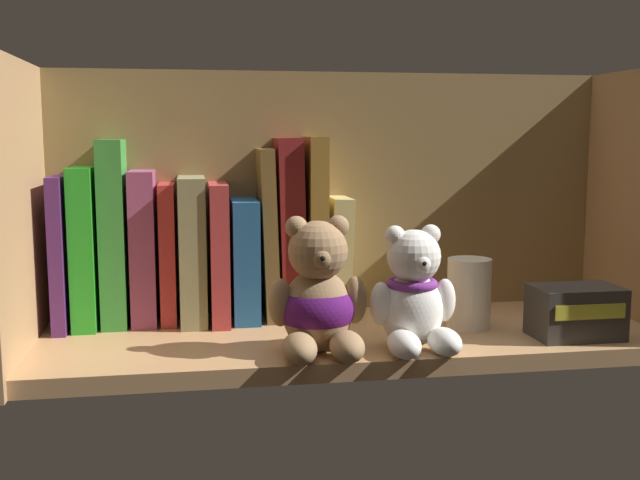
% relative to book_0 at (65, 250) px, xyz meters
% --- Properties ---
extents(shelf_board, '(0.73, 0.25, 0.02)m').
position_rel_book_0_xyz_m(shelf_board, '(0.34, -0.10, -0.10)').
color(shelf_board, tan).
rests_on(shelf_board, ground).
extents(shelf_back_panel, '(0.76, 0.01, 0.34)m').
position_rel_book_0_xyz_m(shelf_back_panel, '(0.34, 0.03, 0.06)').
color(shelf_back_panel, olive).
rests_on(shelf_back_panel, ground).
extents(shelf_side_panel_left, '(0.02, 0.27, 0.34)m').
position_rel_book_0_xyz_m(shelf_side_panel_left, '(-0.03, -0.10, 0.06)').
color(shelf_side_panel_left, tan).
rests_on(shelf_side_panel_left, ground).
extents(book_0, '(0.02, 0.15, 0.19)m').
position_rel_book_0_xyz_m(book_0, '(0.00, 0.00, 0.00)').
color(book_0, '#4A215D').
rests_on(book_0, shelf_board).
extents(book_1, '(0.03, 0.13, 0.20)m').
position_rel_book_0_xyz_m(book_1, '(0.03, 0.00, 0.01)').
color(book_1, green).
rests_on(book_1, shelf_board).
extents(book_2, '(0.03, 0.11, 0.23)m').
position_rel_book_0_xyz_m(book_2, '(0.06, 0.00, 0.02)').
color(book_2, '#338431').
rests_on(book_2, shelf_board).
extents(book_3, '(0.03, 0.11, 0.19)m').
position_rel_book_0_xyz_m(book_3, '(0.10, 0.00, 0.00)').
color(book_3, '#934068').
rests_on(book_3, shelf_board).
extents(book_4, '(0.02, 0.11, 0.17)m').
position_rel_book_0_xyz_m(book_4, '(0.13, 0.00, -0.01)').
color(book_4, '#BE3131').
rests_on(book_4, shelf_board).
extents(book_5, '(0.03, 0.14, 0.18)m').
position_rel_book_0_xyz_m(book_5, '(0.16, 0.00, -0.00)').
color(book_5, '#847C51').
rests_on(book_5, shelf_board).
extents(book_6, '(0.02, 0.15, 0.18)m').
position_rel_book_0_xyz_m(book_6, '(0.19, 0.00, -0.01)').
color(book_6, '#AE3434').
rests_on(book_6, shelf_board).
extents(book_7, '(0.03, 0.13, 0.15)m').
position_rel_book_0_xyz_m(book_7, '(0.22, 0.00, -0.02)').
color(book_7, '#1F578B').
rests_on(book_7, shelf_board).
extents(book_8, '(0.02, 0.11, 0.22)m').
position_rel_book_0_xyz_m(book_8, '(0.25, 0.00, 0.02)').
color(book_8, brown).
rests_on(book_8, shelf_board).
extents(book_9, '(0.04, 0.10, 0.23)m').
position_rel_book_0_xyz_m(book_9, '(0.28, 0.00, 0.02)').
color(book_9, maroon).
rests_on(book_9, shelf_board).
extents(book_10, '(0.02, 0.11, 0.23)m').
position_rel_book_0_xyz_m(book_10, '(0.31, 0.00, 0.02)').
color(book_10, olive).
rests_on(book_10, shelf_board).
extents(book_11, '(0.03, 0.10, 0.16)m').
position_rel_book_0_xyz_m(book_11, '(0.34, 0.00, -0.02)').
color(book_11, '#CEBF70').
rests_on(book_11, shelf_board).
extents(teddy_bear_larger, '(0.11, 0.11, 0.15)m').
position_rel_book_0_xyz_m(teddy_bear_larger, '(0.29, -0.18, -0.03)').
color(teddy_bear_larger, '#93704C').
rests_on(teddy_bear_larger, shelf_board).
extents(teddy_bear_smaller, '(0.10, 0.10, 0.14)m').
position_rel_book_0_xyz_m(teddy_bear_smaller, '(0.39, -0.18, -0.03)').
color(teddy_bear_smaller, white).
rests_on(teddy_bear_smaller, shelf_board).
extents(pillar_candle, '(0.05, 0.05, 0.09)m').
position_rel_book_0_xyz_m(pillar_candle, '(0.49, -0.11, -0.05)').
color(pillar_candle, silver).
rests_on(pillar_candle, shelf_board).
extents(small_product_box, '(0.10, 0.07, 0.06)m').
position_rel_book_0_xyz_m(small_product_box, '(0.59, -0.17, -0.06)').
color(small_product_box, '#38332D').
rests_on(small_product_box, shelf_board).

